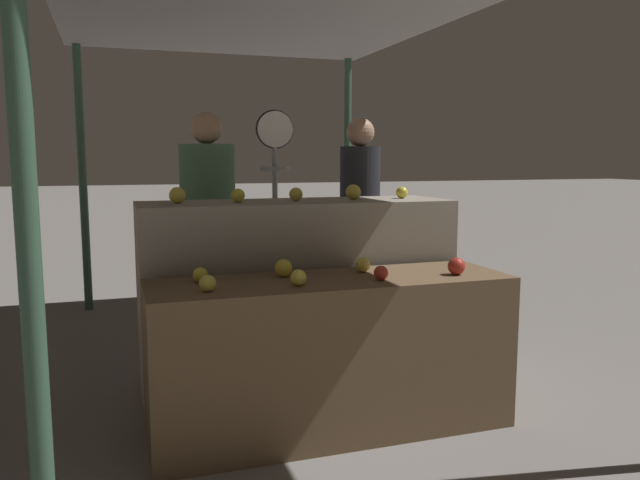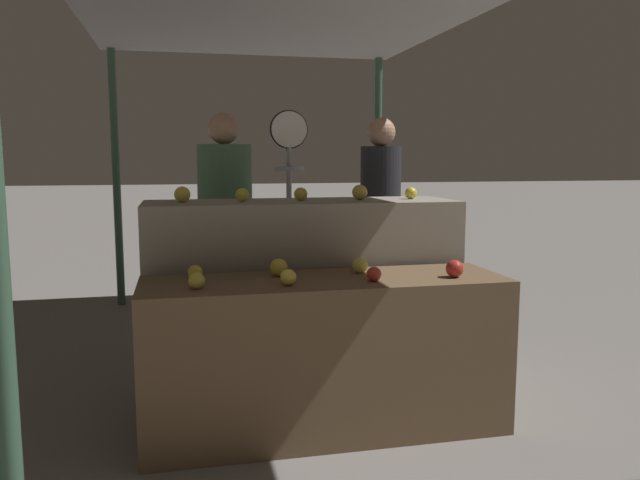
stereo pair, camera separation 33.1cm
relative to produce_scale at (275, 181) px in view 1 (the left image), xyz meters
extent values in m
plane|color=slate|center=(-0.04, -1.25, -1.20)|extent=(60.00, 60.00, 0.00)
cylinder|color=#33513D|center=(-1.28, -2.07, -0.04)|extent=(0.07, 0.07, 2.31)
cylinder|color=#33513D|center=(-1.28, 1.78, -0.04)|extent=(0.07, 0.07, 2.31)
cylinder|color=#33513D|center=(1.20, 1.78, -0.04)|extent=(0.07, 0.07, 2.31)
cube|color=brown|center=(-0.04, -1.25, -0.82)|extent=(1.78, 0.55, 0.77)
cube|color=gray|center=(-0.04, -0.65, -0.65)|extent=(1.78, 0.55, 1.11)
sphere|color=gold|center=(-0.66, -1.36, -0.39)|extent=(0.08, 0.08, 0.08)
sphere|color=yellow|center=(-0.24, -1.37, -0.39)|extent=(0.08, 0.08, 0.08)
sphere|color=red|center=(0.17, -1.37, -0.40)|extent=(0.07, 0.07, 0.07)
sphere|color=#B72D23|center=(0.59, -1.36, -0.39)|extent=(0.09, 0.09, 0.09)
sphere|color=gold|center=(-0.66, -1.14, -0.40)|extent=(0.07, 0.07, 0.07)
sphere|color=gold|center=(-0.25, -1.14, -0.39)|extent=(0.09, 0.09, 0.09)
sphere|color=yellow|center=(0.17, -1.14, -0.39)|extent=(0.08, 0.08, 0.08)
sphere|color=yellow|center=(-0.71, -0.65, -0.05)|extent=(0.09, 0.09, 0.09)
sphere|color=gold|center=(-0.38, -0.66, -0.05)|extent=(0.08, 0.08, 0.08)
sphere|color=gold|center=(-0.05, -0.66, -0.05)|extent=(0.08, 0.08, 0.08)
sphere|color=gold|center=(0.30, -0.66, -0.05)|extent=(0.09, 0.09, 0.09)
sphere|color=gold|center=(0.63, -0.64, -0.06)|extent=(0.07, 0.07, 0.07)
cylinder|color=#99999E|center=(0.00, 0.01, -0.42)|extent=(0.04, 0.04, 1.56)
cylinder|color=black|center=(0.00, 0.01, 0.34)|extent=(0.26, 0.01, 0.26)
cylinder|color=silver|center=(0.00, -0.01, 0.34)|extent=(0.24, 0.02, 0.24)
cylinder|color=#99999E|center=(0.00, -0.01, 0.15)|extent=(0.01, 0.01, 0.14)
cylinder|color=#99999E|center=(0.00, -0.01, 0.08)|extent=(0.20, 0.20, 0.03)
cube|color=#2D2D38|center=(-0.41, 0.28, -0.81)|extent=(0.30, 0.20, 0.77)
cylinder|color=#476B4C|center=(-0.41, 0.28, -0.09)|extent=(0.41, 0.41, 0.67)
sphere|color=tan|center=(-0.41, 0.28, 0.35)|extent=(0.22, 0.22, 0.22)
cube|color=#2D2D38|center=(0.79, 0.45, -0.81)|extent=(0.27, 0.23, 0.77)
cylinder|color=#232328|center=(0.79, 0.45, -0.10)|extent=(0.42, 0.42, 0.67)
sphere|color=tan|center=(0.79, 0.45, 0.35)|extent=(0.22, 0.22, 0.22)
camera|label=1|loc=(-1.04, -4.06, 0.15)|focal=35.00mm
camera|label=2|loc=(-0.72, -4.15, 0.15)|focal=35.00mm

